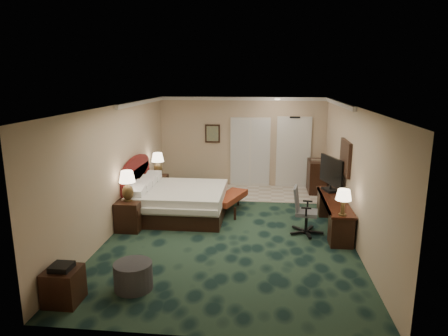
# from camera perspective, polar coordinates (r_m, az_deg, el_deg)

# --- Properties ---
(floor) EXTENTS (5.00, 7.50, 0.00)m
(floor) POSITION_cam_1_polar(r_m,az_deg,el_deg) (8.88, 1.07, -8.78)
(floor) COLOR black
(floor) RESTS_ON ground
(ceiling) EXTENTS (5.00, 7.50, 0.00)m
(ceiling) POSITION_cam_1_polar(r_m,az_deg,el_deg) (8.28, 1.15, 8.87)
(ceiling) COLOR white
(ceiling) RESTS_ON wall_back
(wall_back) EXTENTS (5.00, 0.00, 2.70)m
(wall_back) POSITION_cam_1_polar(r_m,az_deg,el_deg) (12.15, 2.61, 3.73)
(wall_back) COLOR tan
(wall_back) RESTS_ON ground
(wall_front) EXTENTS (5.00, 0.00, 2.70)m
(wall_front) POSITION_cam_1_polar(r_m,az_deg,el_deg) (4.92, -2.64, -10.18)
(wall_front) COLOR tan
(wall_front) RESTS_ON ground
(wall_left) EXTENTS (0.00, 7.50, 2.70)m
(wall_left) POSITION_cam_1_polar(r_m,az_deg,el_deg) (9.03, -14.90, 0.11)
(wall_left) COLOR tan
(wall_left) RESTS_ON ground
(wall_right) EXTENTS (0.00, 7.50, 2.70)m
(wall_right) POSITION_cam_1_polar(r_m,az_deg,el_deg) (8.64, 17.86, -0.64)
(wall_right) COLOR tan
(wall_right) RESTS_ON ground
(crown_molding) EXTENTS (5.00, 7.50, 0.10)m
(crown_molding) POSITION_cam_1_polar(r_m,az_deg,el_deg) (8.28, 1.15, 8.53)
(crown_molding) COLOR silver
(crown_molding) RESTS_ON wall_back
(tile_patch) EXTENTS (3.20, 1.70, 0.01)m
(tile_patch) POSITION_cam_1_polar(r_m,az_deg,el_deg) (11.60, 6.74, -3.60)
(tile_patch) COLOR #AF9F8D
(tile_patch) RESTS_ON ground
(headboard) EXTENTS (0.12, 2.00, 1.40)m
(headboard) POSITION_cam_1_polar(r_m,az_deg,el_deg) (10.08, -12.38, -2.25)
(headboard) COLOR #4D1916
(headboard) RESTS_ON ground
(entry_door) EXTENTS (1.02, 0.06, 2.18)m
(entry_door) POSITION_cam_1_polar(r_m,az_deg,el_deg) (12.18, 9.88, 2.15)
(entry_door) COLOR silver
(entry_door) RESTS_ON ground
(closet_doors) EXTENTS (1.20, 0.06, 2.10)m
(closet_doors) POSITION_cam_1_polar(r_m,az_deg,el_deg) (12.15, 3.76, 2.28)
(closet_doors) COLOR silver
(closet_doors) RESTS_ON ground
(wall_art) EXTENTS (0.45, 0.06, 0.55)m
(wall_art) POSITION_cam_1_polar(r_m,az_deg,el_deg) (12.16, -1.65, 4.94)
(wall_art) COLOR #55645E
(wall_art) RESTS_ON wall_back
(wall_mirror) EXTENTS (0.05, 0.95, 0.75)m
(wall_mirror) POSITION_cam_1_polar(r_m,az_deg,el_deg) (9.17, 16.96, 1.45)
(wall_mirror) COLOR white
(wall_mirror) RESTS_ON wall_right
(bed) EXTENTS (2.15, 1.99, 0.68)m
(bed) POSITION_cam_1_polar(r_m,az_deg,el_deg) (9.69, -6.37, -4.84)
(bed) COLOR silver
(bed) RESTS_ON ground
(nightstand_near) EXTENTS (0.52, 0.60, 0.65)m
(nightstand_near) POSITION_cam_1_polar(r_m,az_deg,el_deg) (9.03, -13.31, -6.57)
(nightstand_near) COLOR black
(nightstand_near) RESTS_ON ground
(nightstand_far) EXTENTS (0.48, 0.55, 0.60)m
(nightstand_far) POSITION_cam_1_polar(r_m,az_deg,el_deg) (11.28, -9.36, -2.61)
(nightstand_far) COLOR black
(nightstand_far) RESTS_ON ground
(lamp_near) EXTENTS (0.37, 0.37, 0.66)m
(lamp_near) POSITION_cam_1_polar(r_m,az_deg,el_deg) (8.86, -13.62, -2.50)
(lamp_near) COLOR #312514
(lamp_near) RESTS_ON nightstand_near
(lamp_far) EXTENTS (0.36, 0.36, 0.64)m
(lamp_far) POSITION_cam_1_polar(r_m,az_deg,el_deg) (11.16, -9.43, 0.52)
(lamp_far) COLOR #312514
(lamp_far) RESTS_ON nightstand_far
(bed_bench) EXTENTS (0.87, 1.38, 0.44)m
(bed_bench) POSITION_cam_1_polar(r_m,az_deg,el_deg) (9.93, 0.80, -5.06)
(bed_bench) COLOR brown
(bed_bench) RESTS_ON ground
(ottoman) EXTENTS (0.79, 0.79, 0.43)m
(ottoman) POSITION_cam_1_polar(r_m,az_deg,el_deg) (6.67, -12.82, -14.79)
(ottoman) COLOR #2D2C32
(ottoman) RESTS_ON ground
(side_table) EXTENTS (0.49, 0.49, 0.53)m
(side_table) POSITION_cam_1_polar(r_m,az_deg,el_deg) (6.58, -21.96, -15.36)
(side_table) COLOR black
(side_table) RESTS_ON ground
(desk) EXTENTS (0.49, 2.29, 0.66)m
(desk) POSITION_cam_1_polar(r_m,az_deg,el_deg) (9.16, 15.40, -6.37)
(desk) COLOR black
(desk) RESTS_ON ground
(tv) EXTENTS (0.41, 1.02, 0.81)m
(tv) POSITION_cam_1_polar(r_m,az_deg,el_deg) (9.62, 15.08, -0.86)
(tv) COLOR black
(tv) RESTS_ON desk
(desk_lamp) EXTENTS (0.36, 0.36, 0.53)m
(desk_lamp) POSITION_cam_1_polar(r_m,az_deg,el_deg) (8.04, 16.67, -4.71)
(desk_lamp) COLOR #312514
(desk_lamp) RESTS_ON desk
(desk_chair) EXTENTS (0.67, 0.64, 1.02)m
(desk_chair) POSITION_cam_1_polar(r_m,az_deg,el_deg) (8.68, 11.74, -6.00)
(desk_chair) COLOR #53545B
(desk_chair) RESTS_ON ground
(minibar) EXTENTS (0.49, 0.88, 0.93)m
(minibar) POSITION_cam_1_polar(r_m,az_deg,el_deg) (11.87, 13.09, -1.18)
(minibar) COLOR black
(minibar) RESTS_ON ground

